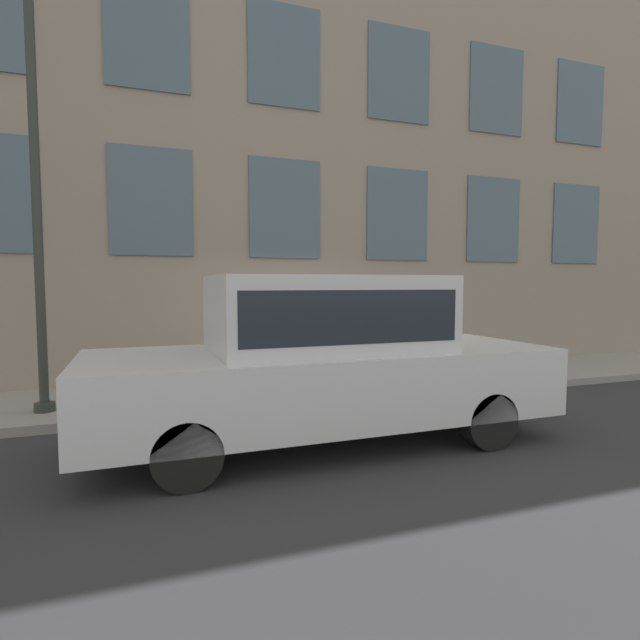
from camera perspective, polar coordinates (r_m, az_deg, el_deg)
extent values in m
plane|color=#2D2D30|center=(7.54, 1.15, -10.07)|extent=(80.00, 80.00, 0.00)
cube|color=gray|center=(8.61, -1.72, -7.85)|extent=(2.36, 60.00, 0.13)
cube|color=gray|center=(10.29, -4.34, 23.71)|extent=(0.30, 40.00, 10.60)
cube|color=#4C6070|center=(13.51, 27.21, 9.71)|extent=(0.03, 1.38, 1.85)
cube|color=#4C6070|center=(11.88, 19.21, 10.76)|extent=(0.03, 1.38, 1.85)
cube|color=#4C6070|center=(10.55, 8.87, 11.81)|extent=(0.03, 1.38, 1.85)
cube|color=#4C6070|center=(9.64, -3.99, 12.58)|extent=(0.03, 1.38, 1.85)
cube|color=#4C6070|center=(9.27, -18.72, 12.71)|extent=(0.03, 1.38, 1.85)
cube|color=#4C6070|center=(14.07, 27.61, 21.06)|extent=(0.03, 1.38, 1.85)
cube|color=#4C6070|center=(12.52, 19.54, 23.53)|extent=(0.03, 1.38, 1.85)
cube|color=#4C6070|center=(11.27, 9.05, 26.00)|extent=(0.03, 1.38, 1.85)
cube|color=#4C6070|center=(10.42, -4.08, 27.92)|extent=(0.03, 1.38, 1.85)
cube|color=#4C6070|center=(10.08, -19.14, 28.56)|extent=(0.03, 1.38, 1.85)
cylinder|color=gray|center=(7.74, -2.14, -8.60)|extent=(0.29, 0.29, 0.04)
cylinder|color=gray|center=(7.68, -2.14, -6.65)|extent=(0.22, 0.22, 0.58)
sphere|color=slate|center=(7.63, -2.15, -4.53)|extent=(0.23, 0.23, 0.23)
cylinder|color=black|center=(7.62, -2.15, -4.02)|extent=(0.08, 0.08, 0.09)
cylinder|color=gray|center=(7.72, -1.02, -6.08)|extent=(0.09, 0.10, 0.09)
cylinder|color=gray|center=(7.62, -3.29, -6.21)|extent=(0.09, 0.10, 0.09)
cylinder|color=#232328|center=(7.92, 2.29, -5.37)|extent=(0.12, 0.12, 0.84)
cylinder|color=#232328|center=(8.08, 1.82, -5.18)|extent=(0.12, 0.12, 0.84)
cube|color=#1E59A5|center=(7.92, 2.07, -0.04)|extent=(0.23, 0.16, 0.63)
cylinder|color=#1E59A5|center=(7.77, 2.52, -0.01)|extent=(0.10, 0.10, 0.60)
cylinder|color=#1E59A5|center=(8.07, 1.63, 0.15)|extent=(0.10, 0.10, 0.60)
sphere|color=brown|center=(7.90, 2.08, 3.23)|extent=(0.28, 0.28, 0.28)
cylinder|color=black|center=(4.79, -15.00, -14.64)|extent=(0.24, 0.64, 0.64)
cylinder|color=black|center=(6.40, -16.35, -9.87)|extent=(0.24, 0.64, 0.64)
cylinder|color=black|center=(6.02, 18.66, -10.81)|extent=(0.24, 0.64, 0.64)
cylinder|color=black|center=(7.36, 10.41, -7.92)|extent=(0.24, 0.64, 0.64)
cube|color=silver|center=(5.84, 0.58, -7.14)|extent=(1.92, 5.31, 0.78)
cube|color=silver|center=(5.74, 0.59, 0.84)|extent=(1.69, 2.55, 0.85)
cube|color=#1E232D|center=(5.74, 0.59, 0.84)|extent=(1.70, 2.34, 0.54)
cylinder|color=#2D332D|center=(7.82, -28.94, -8.70)|extent=(0.26, 0.26, 0.12)
cylinder|color=#2D332D|center=(7.77, -29.77, 14.35)|extent=(0.12, 0.12, 6.35)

